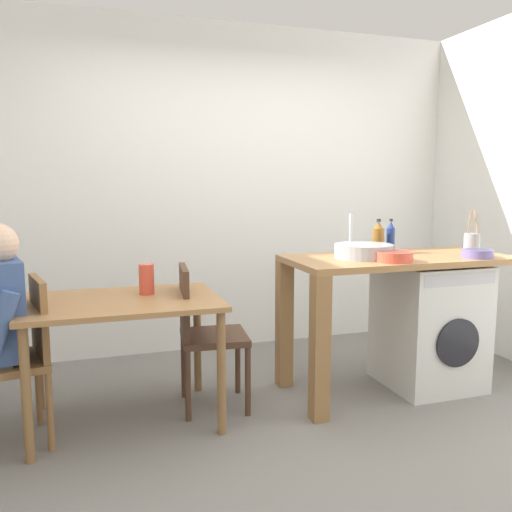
% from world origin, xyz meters
% --- Properties ---
extents(ground_plane, '(5.46, 5.46, 0.00)m').
position_xyz_m(ground_plane, '(0.00, 0.00, 0.00)').
color(ground_plane, slate).
extents(wall_back, '(4.60, 0.10, 2.70)m').
position_xyz_m(wall_back, '(0.00, 1.75, 1.35)').
color(wall_back, white).
rests_on(wall_back, ground_plane).
extents(dining_table, '(1.10, 0.76, 0.74)m').
position_xyz_m(dining_table, '(-0.90, 0.47, 0.64)').
color(dining_table, '#9E7042').
rests_on(dining_table, ground_plane).
extents(chair_person_seat, '(0.48, 0.48, 0.90)m').
position_xyz_m(chair_person_seat, '(-1.45, 0.38, 0.51)').
color(chair_person_seat, olive).
rests_on(chair_person_seat, ground_plane).
extents(chair_opposite, '(0.44, 0.44, 0.90)m').
position_xyz_m(chair_opposite, '(-0.43, 0.52, 0.51)').
color(chair_opposite, '#4C3323').
rests_on(chair_opposite, ground_plane).
extents(kitchen_counter, '(1.50, 0.68, 0.92)m').
position_xyz_m(kitchen_counter, '(0.68, 0.42, 0.76)').
color(kitchen_counter, '#9E7042').
rests_on(kitchen_counter, ground_plane).
extents(washing_machine, '(0.60, 0.61, 0.86)m').
position_xyz_m(washing_machine, '(1.15, 0.42, 0.43)').
color(washing_machine, silver).
rests_on(washing_machine, ground_plane).
extents(sink_basin, '(0.38, 0.38, 0.09)m').
position_xyz_m(sink_basin, '(0.63, 0.42, 0.97)').
color(sink_basin, '#9EA0A5').
rests_on(sink_basin, kitchen_counter).
extents(tap, '(0.02, 0.02, 0.28)m').
position_xyz_m(tap, '(0.63, 0.60, 1.06)').
color(tap, '#B2B2B7').
rests_on(tap, kitchen_counter).
extents(bottle_tall_green, '(0.08, 0.08, 0.24)m').
position_xyz_m(bottle_tall_green, '(0.84, 0.60, 1.03)').
color(bottle_tall_green, brown).
rests_on(bottle_tall_green, kitchen_counter).
extents(bottle_squat_brown, '(0.06, 0.06, 0.24)m').
position_xyz_m(bottle_squat_brown, '(0.95, 0.62, 1.03)').
color(bottle_squat_brown, navy).
rests_on(bottle_squat_brown, kitchen_counter).
extents(mixing_bowl, '(0.23, 0.23, 0.06)m').
position_xyz_m(mixing_bowl, '(0.73, 0.22, 0.96)').
color(mixing_bowl, '#D84C38').
rests_on(mixing_bowl, kitchen_counter).
extents(utensil_crock, '(0.11, 0.11, 0.30)m').
position_xyz_m(utensil_crock, '(1.52, 0.47, 0.99)').
color(utensil_crock, gray).
rests_on(utensil_crock, kitchen_counter).
extents(colander, '(0.20, 0.20, 0.06)m').
position_xyz_m(colander, '(1.34, 0.20, 0.95)').
color(colander, slate).
rests_on(colander, kitchen_counter).
extents(vase, '(0.09, 0.09, 0.18)m').
position_xyz_m(vase, '(-0.75, 0.57, 0.83)').
color(vase, '#D84C38').
rests_on(vase, dining_table).
extents(scissors, '(0.15, 0.06, 0.01)m').
position_xyz_m(scissors, '(0.84, 0.32, 0.92)').
color(scissors, '#B2B2B7').
rests_on(scissors, kitchen_counter).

